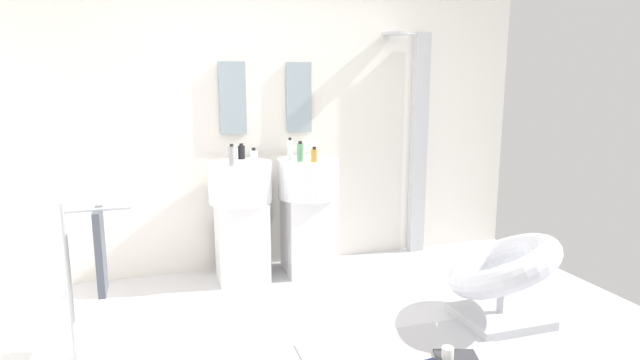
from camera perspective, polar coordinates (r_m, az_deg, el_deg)
The scene contains 17 objects.
ground_plane at distance 3.37m, azimuth 0.43°, elevation -18.32°, with size 4.80×3.60×0.04m, color silver.
rear_partition at distance 4.55m, azimuth -6.05°, elevation 6.71°, with size 4.80×0.10×2.60m, color silver.
pedestal_sink_left at distance 4.29m, azimuth -8.66°, elevation -3.78°, with size 0.51×0.51×1.08m.
pedestal_sink_right at distance 4.41m, azimuth -1.30°, elevation -3.25°, with size 0.51×0.51×1.08m.
vanity_mirror_left at distance 4.43m, azimuth -9.58°, elevation 8.86°, with size 0.22×0.03×0.60m, color #8C9EA8.
vanity_mirror_right at distance 4.54m, azimuth -2.34°, elevation 9.05°, with size 0.22×0.03×0.60m, color #8C9EA8.
shower_column at distance 4.95m, azimuth 10.66°, elevation 4.34°, with size 0.49×0.24×2.05m.
lounge_chair at distance 3.77m, azimuth 19.42°, elevation -9.52°, with size 1.09×1.09×0.65m.
towel_rack at distance 3.30m, azimuth -23.44°, elevation -7.61°, with size 0.37×0.22×0.95m.
magazine_charcoal at distance 3.32m, azimuth 14.83°, elevation -18.49°, with size 0.24×0.21×0.02m, color #38383D.
coffee_mug at distance 3.28m, azimuth 13.84°, elevation -18.10°, with size 0.07×0.07×0.09m, color white.
soap_bottle_grey at distance 4.01m, azimuth -9.66°, elevation 2.64°, with size 0.05×0.05×0.17m.
soap_bottle_amber at distance 4.15m, azimuth -0.63°, elevation 2.74°, with size 0.05×0.05×0.12m.
soap_bottle_black at distance 4.36m, azimuth -8.62°, elevation 3.06°, with size 0.06×0.06×0.13m.
soap_bottle_green at distance 4.19m, azimuth -2.18°, elevation 3.09°, with size 0.05×0.05×0.16m.
soap_bottle_clear at distance 4.13m, azimuth -7.28°, elevation 2.61°, with size 0.06×0.06×0.12m.
soap_bottle_white at distance 4.23m, azimuth -3.30°, elevation 3.32°, with size 0.04×0.04×0.19m.
Camera 1 is at (-0.92, -2.80, 1.62)m, focal length 29.14 mm.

